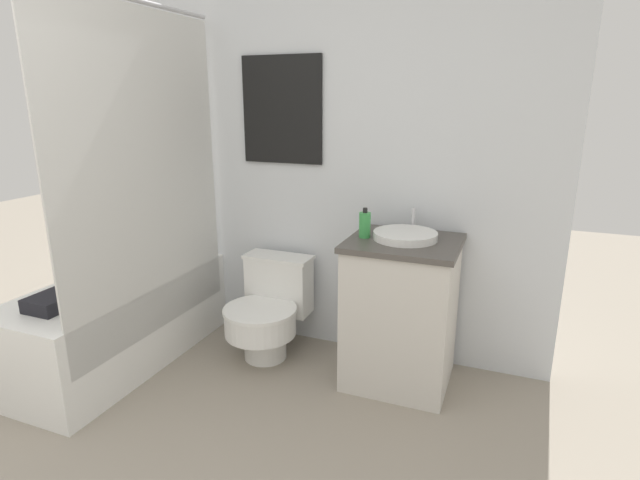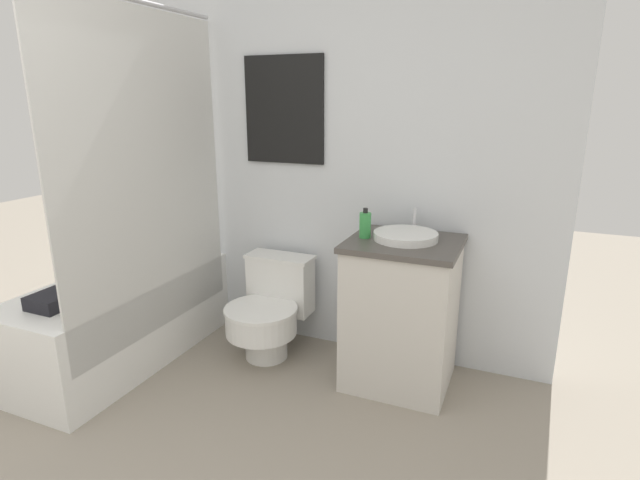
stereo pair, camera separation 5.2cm
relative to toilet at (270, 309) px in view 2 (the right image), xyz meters
name	(u,v)px [view 2 (the right image)]	position (x,y,z in m)	size (l,w,h in m)	color
wall_back	(291,143)	(0.01, 0.31, 0.97)	(3.17, 0.07, 2.50)	silver
shower_area	(123,311)	(-0.77, -0.39, 0.02)	(0.59, 1.34, 1.98)	white
toilet	(270,309)	(0.00, 0.00, 0.00)	(0.43, 0.56, 0.59)	white
vanity	(401,313)	(0.80, 0.00, 0.12)	(0.57, 0.53, 0.81)	beige
sink	(406,236)	(0.80, 0.03, 0.54)	(0.33, 0.37, 0.13)	white
soap_bottle	(365,225)	(0.59, -0.02, 0.59)	(0.06, 0.06, 0.16)	green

